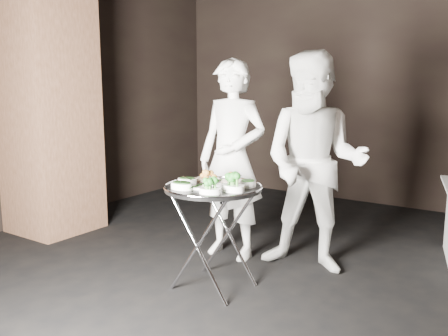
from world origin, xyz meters
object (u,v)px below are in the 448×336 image
Objects in this scene: tray_stand at (213,233)px; waiter_right at (314,163)px; waiter_left at (232,160)px; serving_tray at (213,187)px.

waiter_right reaches higher than tray_stand.
waiter_left is (-0.28, 0.70, 0.47)m from tray_stand.
serving_tray is 0.95m from waiter_right.
waiter_right is (0.49, 0.81, 0.12)m from serving_tray.
serving_tray is at bearing 90.00° from tray_stand.
waiter_left is 0.78m from waiter_right.
serving_tray is at bearing -70.19° from waiter_left.
waiter_right reaches higher than waiter_left.
tray_stand is at bearing -90.00° from serving_tray.
waiter_left reaches higher than serving_tray.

